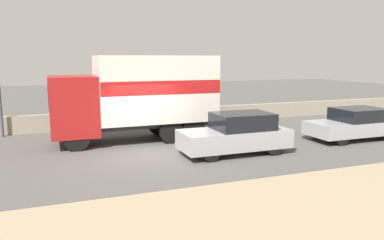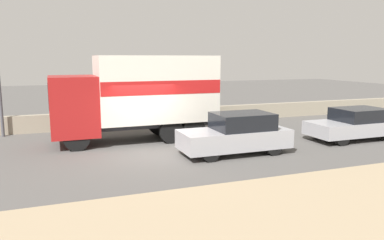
% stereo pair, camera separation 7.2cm
% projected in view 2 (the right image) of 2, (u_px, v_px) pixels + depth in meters
% --- Properties ---
extents(ground_plane, '(80.00, 80.00, 0.00)m').
position_uv_depth(ground_plane, '(152.00, 153.00, 14.09)').
color(ground_plane, '#514F4C').
extents(stone_wall_backdrop, '(60.00, 0.35, 0.86)m').
position_uv_depth(stone_wall_backdrop, '(124.00, 119.00, 19.38)').
color(stone_wall_backdrop, gray).
rests_on(stone_wall_backdrop, ground_plane).
extents(box_truck, '(6.88, 2.45, 3.65)m').
position_uv_depth(box_truck, '(141.00, 93.00, 16.00)').
color(box_truck, maroon).
rests_on(box_truck, ground_plane).
extents(car_hatchback, '(4.09, 1.70, 1.52)m').
position_uv_depth(car_hatchback, '(236.00, 134.00, 13.95)').
color(car_hatchback, '#9E9EA3').
rests_on(car_hatchback, ground_plane).
extents(car_sedan_second, '(4.06, 1.76, 1.38)m').
position_uv_depth(car_sedan_second, '(355.00, 124.00, 16.37)').
color(car_sedan_second, '#9E9EA3').
rests_on(car_sedan_second, ground_plane).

